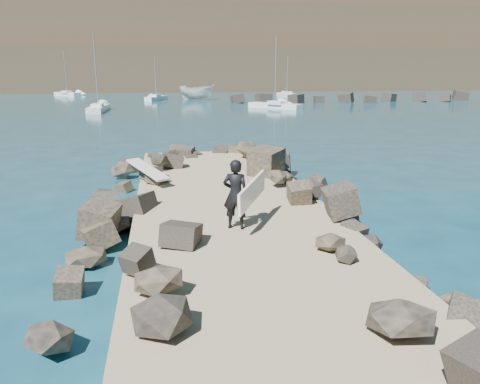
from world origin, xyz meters
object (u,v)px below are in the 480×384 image
at_px(sailboat_b, 156,98).
at_px(surfboard_resting, 148,172).
at_px(surfer_with_board, 238,194).
at_px(boat_imported, 197,92).

bearing_deg(sailboat_b, surfboard_resting, -89.78).
distance_m(surfboard_resting, surfer_with_board, 6.16).
xyz_separation_m(surfboard_resting, surfer_with_board, (2.54, -5.59, 0.52)).
bearing_deg(boat_imported, sailboat_b, 127.25).
xyz_separation_m(surfboard_resting, sailboat_b, (-0.23, 60.25, -0.69)).
height_order(surfboard_resting, sailboat_b, sailboat_b).
bearing_deg(sailboat_b, surfer_with_board, -87.59).
bearing_deg(surfboard_resting, surfer_with_board, -99.43).
bearing_deg(surfer_with_board, boat_imported, 86.65).
xyz_separation_m(surfboard_resting, boat_imported, (6.46, 61.34, 0.17)).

